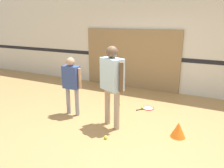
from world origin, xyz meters
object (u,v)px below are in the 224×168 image
Objects in this scene: person_instructor at (112,78)px; tennis_ball_stray_left at (119,103)px; racket_spare_on_floor at (148,108)px; tennis_ball_by_spare_racket at (142,108)px; training_cone at (178,130)px; tennis_ball_near_instructor at (106,137)px; person_student_left at (71,80)px.

person_instructor is 1.58m from tennis_ball_stray_left.
racket_spare_on_floor is 7.06× the size of tennis_ball_stray_left.
tennis_ball_by_spare_racket is 1.45m from training_cone.
tennis_ball_near_instructor is at bearing -94.96° from tennis_ball_by_spare_racket.
tennis_ball_near_instructor is 1.76m from tennis_ball_stray_left.
person_instructor is 3.59× the size of racket_spare_on_floor.
tennis_ball_stray_left is (0.72, 1.05, -0.80)m from person_student_left.
training_cone is (1.68, -1.01, 0.12)m from tennis_ball_stray_left.
racket_spare_on_floor is (1.47, 1.10, -0.83)m from person_student_left.
tennis_ball_near_instructor is 1.38m from training_cone.
person_student_left reaches higher than racket_spare_on_floor.
racket_spare_on_floor is at bearing 131.14° from training_cone.
training_cone is (1.32, 0.16, -0.88)m from person_instructor.
training_cone is at bearing -0.21° from person_student_left.
training_cone is (1.19, 0.68, 0.12)m from tennis_ball_near_instructor.
person_student_left is 1.50m from tennis_ball_stray_left.
person_student_left is 2.90× the size of racket_spare_on_floor.
tennis_ball_by_spare_racket is at bearing 85.04° from tennis_ball_near_instructor.
tennis_ball_near_instructor is at bearing 32.64° from racket_spare_on_floor.
tennis_ball_near_instructor is at bearing -51.14° from person_instructor.
tennis_ball_by_spare_racket is at bearing 101.83° from person_instructor.
person_student_left reaches higher than tennis_ball_near_instructor.
person_student_left is at bearing -179.16° from training_cone.
person_instructor is at bearing -7.58° from person_student_left.
tennis_ball_stray_left is (-0.49, 1.69, 0.00)m from tennis_ball_near_instructor.
racket_spare_on_floor is 1.56× the size of training_cone.
tennis_ball_stray_left is (-0.64, 0.02, 0.00)m from tennis_ball_by_spare_racket.
tennis_ball_by_spare_racket is (1.36, 1.03, -0.80)m from person_student_left.
person_instructor is 1.64m from racket_spare_on_floor.
tennis_ball_near_instructor is at bearing -29.00° from person_student_left.
racket_spare_on_floor is at bearing 32.31° from tennis_ball_by_spare_racket.
person_student_left is 4.52× the size of training_cone.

